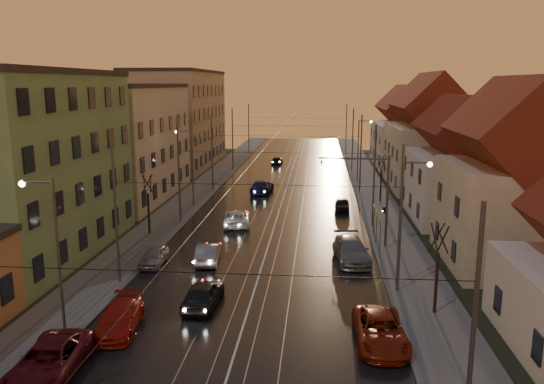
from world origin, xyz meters
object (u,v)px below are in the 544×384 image
(street_lamp_3, at_px, (361,144))
(driving_car_1, at_px, (208,253))
(parked_left_1, at_px, (48,362))
(parked_right_2, at_px, (342,204))
(street_lamp_1, at_px, (406,210))
(driving_car_2, at_px, (237,218))
(parked_right_1, at_px, (351,250))
(parked_right_0, at_px, (380,331))
(driving_car_3, at_px, (262,187))
(parked_left_3, at_px, (154,256))
(traffic_light_mast, at_px, (374,189))
(street_lamp_2, at_px, (189,160))
(driving_car_0, at_px, (203,294))
(parked_left_2, at_px, (119,318))
(driving_car_4, at_px, (277,161))
(street_lamp_0, at_px, (51,241))

(street_lamp_3, xyz_separation_m, driving_car_1, (-13.00, -32.47, -4.20))
(parked_left_1, distance_m, parked_right_2, 34.85)
(street_lamp_1, xyz_separation_m, parked_right_2, (-2.90, 20.12, -4.27))
(street_lamp_3, relative_size, driving_car_2, 1.64)
(parked_right_1, bearing_deg, parked_right_0, -93.12)
(driving_car_3, xyz_separation_m, parked_right_2, (8.84, -7.79, -0.16))
(street_lamp_3, bearing_deg, driving_car_1, -111.81)
(driving_car_1, distance_m, parked_left_3, 3.73)
(driving_car_2, distance_m, parked_left_1, 25.73)
(traffic_light_mast, bearing_deg, parked_left_3, -161.02)
(street_lamp_2, bearing_deg, driving_car_0, -74.83)
(parked_left_1, relative_size, parked_right_2, 1.49)
(parked_right_0, bearing_deg, traffic_light_mast, 84.01)
(street_lamp_2, relative_size, parked_left_2, 1.74)
(driving_car_0, bearing_deg, driving_car_2, -84.57)
(driving_car_2, xyz_separation_m, driving_car_3, (0.72, 14.41, 0.09))
(street_lamp_3, bearing_deg, driving_car_4, 129.81)
(street_lamp_0, bearing_deg, street_lamp_3, 67.52)
(street_lamp_1, bearing_deg, parked_left_2, -154.54)
(street_lamp_0, height_order, driving_car_1, street_lamp_0)
(driving_car_4, relative_size, parked_right_2, 1.00)
(driving_car_3, distance_m, parked_right_1, 24.85)
(parked_left_2, bearing_deg, driving_car_0, 36.84)
(traffic_light_mast, height_order, driving_car_0, traffic_light_mast)
(driving_car_2, bearing_deg, parked_right_2, -153.07)
(parked_right_0, bearing_deg, street_lamp_1, 71.78)
(street_lamp_2, height_order, parked_left_3, street_lamp_2)
(street_lamp_2, bearing_deg, parked_right_2, 0.44)
(street_lamp_0, relative_size, street_lamp_2, 1.00)
(driving_car_4, height_order, parked_right_2, same)
(parked_right_2, bearing_deg, driving_car_2, -142.54)
(street_lamp_0, height_order, parked_right_1, street_lamp_0)
(driving_car_0, relative_size, driving_car_1, 1.03)
(street_lamp_3, distance_m, parked_right_1, 31.72)
(parked_right_2, bearing_deg, street_lamp_0, -115.83)
(parked_left_2, bearing_deg, driving_car_4, 80.70)
(street_lamp_3, relative_size, parked_right_0, 1.57)
(driving_car_2, relative_size, parked_right_2, 1.36)
(parked_left_3, bearing_deg, street_lamp_2, 94.23)
(driving_car_0, xyz_separation_m, driving_car_1, (-1.28, 7.50, -0.05))
(driving_car_4, distance_m, parked_right_0, 58.48)
(street_lamp_0, relative_size, parked_right_2, 2.23)
(traffic_light_mast, height_order, parked_right_1, traffic_light_mast)
(parked_right_0, bearing_deg, street_lamp_2, 118.17)
(street_lamp_2, bearing_deg, driving_car_4, 77.84)
(street_lamp_0, xyz_separation_m, driving_car_4, (6.48, 58.07, -4.27))
(street_lamp_1, distance_m, parked_right_0, 8.99)
(street_lamp_0, xyz_separation_m, parked_right_0, (15.96, 0.36, -4.18))
(traffic_light_mast, height_order, parked_left_3, traffic_light_mast)
(driving_car_0, height_order, parked_left_3, driving_car_0)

